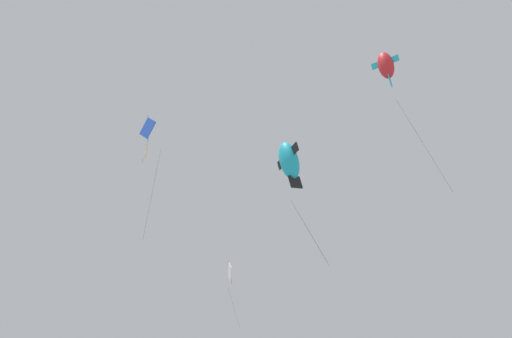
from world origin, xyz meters
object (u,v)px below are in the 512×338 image
Objects in this scene: kite_diamond_upper_right at (148,130)px; kite_fish_far_centre at (386,65)px; kite_diamond_mid_left at (230,272)px; kite_fish_highest at (289,161)px.

kite_diamond_upper_right is 13.36m from kite_fish_far_centre.
kite_fish_far_centre is 1.76× the size of kite_diamond_mid_left.
kite_fish_far_centre reaches higher than kite_fish_highest.
kite_fish_far_centre is 20.15m from kite_diamond_mid_left.
kite_diamond_upper_right is at bearing -139.33° from kite_fish_highest.
kite_fish_far_centre is 7.73m from kite_fish_highest.
kite_diamond_mid_left is (4.29, 19.44, -3.13)m from kite_fish_far_centre.
kite_diamond_mid_left is (11.99, 8.57, -2.07)m from kite_diamond_upper_right.
kite_diamond_mid_left is at bearing 107.68° from kite_diamond_upper_right.
kite_diamond_upper_right is 9.39m from kite_fish_highest.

